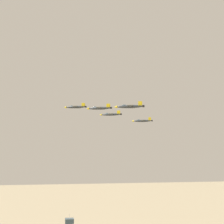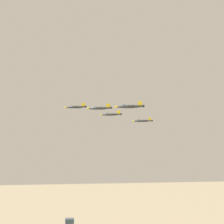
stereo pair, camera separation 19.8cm
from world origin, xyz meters
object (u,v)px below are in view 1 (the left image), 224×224
object	(u,v)px
jet_right_wingman	(111,114)
jet_lead	(76,107)
jet_right_outer	(143,121)
jet_left_wingman	(100,108)
jet_left_outer	(130,106)

from	to	relation	value
jet_right_wingman	jet_lead	bearing A→B (deg)	41.01
jet_lead	jet_right_wingman	bearing A→B (deg)	-139.46
jet_right_outer	jet_right_wingman	bearing A→B (deg)	39.39
jet_right_wingman	jet_right_outer	size ratio (longest dim) A/B	1.02
jet_right_wingman	jet_right_outer	bearing A→B (deg)	-138.99
jet_left_wingman	jet_right_outer	distance (m)	51.41
jet_left_wingman	jet_right_outer	bearing A→B (deg)	-110.36
jet_lead	jet_left_outer	distance (m)	49.58
jet_left_wingman	jet_right_wingman	world-z (taller)	jet_right_wingman
jet_right_outer	jet_lead	bearing A→B (deg)	39.39
jet_left_outer	jet_right_outer	world-z (taller)	jet_right_outer
jet_lead	jet_left_outer	world-z (taller)	jet_lead
jet_lead	jet_left_wingman	bearing A→B (deg)	139.81
jet_left_wingman	jet_left_outer	bearing A→B (deg)	140.69
jet_lead	jet_left_wingman	size ratio (longest dim) A/B	1.00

